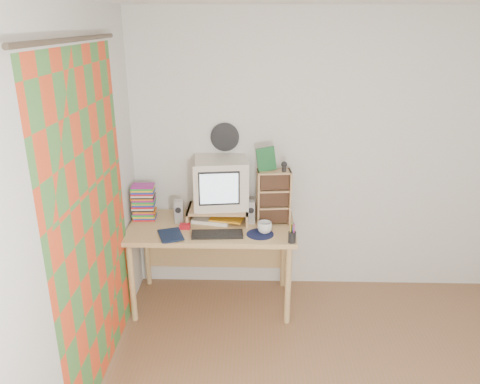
# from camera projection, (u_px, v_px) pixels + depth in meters

# --- Properties ---
(back_wall) EXTENTS (3.50, 0.00, 3.50)m
(back_wall) POSITION_uv_depth(u_px,v_px,m) (331.00, 157.00, 4.10)
(back_wall) COLOR silver
(back_wall) RESTS_ON floor
(left_wall) EXTENTS (0.00, 3.50, 3.50)m
(left_wall) POSITION_uv_depth(u_px,v_px,m) (54.00, 245.00, 2.51)
(left_wall) COLOR silver
(left_wall) RESTS_ON floor
(curtain) EXTENTS (0.00, 2.20, 2.20)m
(curtain) POSITION_uv_depth(u_px,v_px,m) (93.00, 225.00, 2.99)
(curtain) COLOR #E2461F
(curtain) RESTS_ON left_wall
(wall_disc) EXTENTS (0.25, 0.02, 0.25)m
(wall_disc) POSITION_uv_depth(u_px,v_px,m) (225.00, 137.00, 4.05)
(wall_disc) COLOR black
(wall_disc) RESTS_ON back_wall
(desk) EXTENTS (1.40, 0.70, 0.75)m
(desk) POSITION_uv_depth(u_px,v_px,m) (213.00, 236.00, 4.06)
(desk) COLOR tan
(desk) RESTS_ON floor
(monitor_riser) EXTENTS (0.52, 0.30, 0.12)m
(monitor_riser) POSITION_uv_depth(u_px,v_px,m) (218.00, 211.00, 4.02)
(monitor_riser) COLOR tan
(monitor_riser) RESTS_ON desk
(crt_monitor) EXTENTS (0.49, 0.49, 0.41)m
(crt_monitor) POSITION_uv_depth(u_px,v_px,m) (221.00, 183.00, 3.98)
(crt_monitor) COLOR beige
(crt_monitor) RESTS_ON monitor_riser
(speaker_left) EXTENTS (0.08, 0.08, 0.20)m
(speaker_left) POSITION_uv_depth(u_px,v_px,m) (179.00, 212.00, 3.98)
(speaker_left) COLOR #ADADB2
(speaker_left) RESTS_ON desk
(speaker_right) EXTENTS (0.08, 0.08, 0.20)m
(speaker_right) POSITION_uv_depth(u_px,v_px,m) (251.00, 212.00, 3.98)
(speaker_right) COLOR #ADADB2
(speaker_right) RESTS_ON desk
(keyboard) EXTENTS (0.42, 0.16, 0.03)m
(keyboard) POSITION_uv_depth(u_px,v_px,m) (217.00, 234.00, 3.76)
(keyboard) COLOR black
(keyboard) RESTS_ON desk
(dvd_stack) EXTENTS (0.19, 0.14, 0.27)m
(dvd_stack) POSITION_uv_depth(u_px,v_px,m) (144.00, 205.00, 4.04)
(dvd_stack) COLOR brown
(dvd_stack) RESTS_ON desk
(cd_rack) EXTENTS (0.29, 0.17, 0.46)m
(cd_rack) POSITION_uv_depth(u_px,v_px,m) (273.00, 197.00, 3.94)
(cd_rack) COLOR tan
(cd_rack) RESTS_ON desk
(mug) EXTENTS (0.12, 0.12, 0.10)m
(mug) POSITION_uv_depth(u_px,v_px,m) (265.00, 228.00, 3.80)
(mug) COLOR silver
(mug) RESTS_ON desk
(diary) EXTENTS (0.26, 0.23, 0.04)m
(diary) POSITION_uv_depth(u_px,v_px,m) (160.00, 235.00, 3.72)
(diary) COLOR #0E1935
(diary) RESTS_ON desk
(mousepad) EXTENTS (0.23, 0.23, 0.00)m
(mousepad) POSITION_uv_depth(u_px,v_px,m) (260.00, 234.00, 3.79)
(mousepad) COLOR #101237
(mousepad) RESTS_ON desk
(pen_cup) EXTENTS (0.06, 0.06, 0.12)m
(pen_cup) POSITION_uv_depth(u_px,v_px,m) (292.00, 235.00, 3.63)
(pen_cup) COLOR black
(pen_cup) RESTS_ON desk
(papers) EXTENTS (0.36, 0.29, 0.04)m
(papers) POSITION_uv_depth(u_px,v_px,m) (218.00, 218.00, 4.05)
(papers) COLOR white
(papers) RESTS_ON desk
(red_box) EXTENTS (0.09, 0.06, 0.04)m
(red_box) POSITION_uv_depth(u_px,v_px,m) (185.00, 226.00, 3.88)
(red_box) COLOR #AF121E
(red_box) RESTS_ON desk
(game_box) EXTENTS (0.16, 0.06, 0.20)m
(game_box) POSITION_uv_depth(u_px,v_px,m) (266.00, 159.00, 3.83)
(game_box) COLOR #19582B
(game_box) RESTS_ON cd_rack
(webcam) EXTENTS (0.05, 0.05, 0.09)m
(webcam) POSITION_uv_depth(u_px,v_px,m) (284.00, 167.00, 3.82)
(webcam) COLOR black
(webcam) RESTS_ON cd_rack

